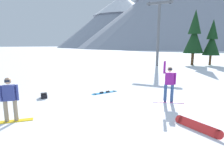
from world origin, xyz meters
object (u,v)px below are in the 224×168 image
Objects in this scene: snowboarder_midground at (169,83)px; pine_tree_young at (212,40)px; snowboarder_foreground at (10,99)px; backpack_black at (44,95)px; ski_lift_tower at (158,29)px; loose_snowboard_near_left at (105,92)px; pine_tree_leaning at (194,35)px; loose_snowboard_near_right at (197,126)px.

pine_tree_young reaches higher than snowboarder_midground.
snowboarder_foreground reaches higher than backpack_black.
backpack_black is at bearing 116.43° from snowboarder_foreground.
snowboarder_midground is 3.67× the size of backpack_black.
pine_tree_young is (1.35, 22.04, 2.52)m from snowboarder_midground.
snowboarder_midground is 0.32× the size of pine_tree_young.
snowboarder_foreground is 2.98× the size of backpack_black.
snowboarder_foreground is 0.20× the size of ski_lift_tower.
ski_lift_tower reaches higher than backpack_black.
pine_tree_leaning is (2.85, 20.70, 4.17)m from loose_snowboard_near_left.
pine_tree_young is 0.76× the size of ski_lift_tower.
snowboarder_midground reaches higher than backpack_black.
pine_tree_leaning is 1.20× the size of pine_tree_young.
loose_snowboard_near_left is at bearing 176.37° from snowboarder_midground.
loose_snowboard_near_right is at bearing -61.87° from snowboarder_midground.
pine_tree_young is (7.48, 24.30, 3.36)m from backpack_black.
loose_snowboard_near_left is (-3.78, 0.24, -0.95)m from snowboarder_midground.
loose_snowboard_near_right is at bearing -30.51° from loose_snowboard_near_left.
loose_snowboard_near_right is 0.21× the size of pine_tree_leaning.
snowboarder_foreground is 0.81× the size of snowboarder_midground.
snowboarder_midground is (4.63, 5.28, 0.10)m from snowboarder_foreground.
snowboarder_foreground is 7.02m from snowboarder_midground.
pine_tree_young is at bearing 77.64° from snowboarder_foreground.
pine_tree_leaning reaches higher than pine_tree_young.
pine_tree_young is (5.13, 21.80, 3.47)m from loose_snowboard_near_left.
snowboarder_foreground is 6.66m from loose_snowboard_near_right.
pine_tree_young is at bearing 90.45° from loose_snowboard_near_right.
snowboarder_midground reaches higher than loose_snowboard_near_right.
snowboarder_foreground is at bearing -98.77° from loose_snowboard_near_left.
snowboarder_foreground is 5.65m from loose_snowboard_near_left.
loose_snowboard_near_left is 0.21× the size of pine_tree_leaning.
pine_tree_young is at bearing 76.75° from loose_snowboard_near_left.
snowboarder_foreground is at bearing -131.27° from snowboarder_midground.
snowboarder_foreground is 3.45m from backpack_black.
snowboarder_foreground is 0.22× the size of pine_tree_leaning.
ski_lift_tower is at bearing -139.90° from pine_tree_leaning.
ski_lift_tower is (-6.49, -4.64, 1.47)m from pine_tree_young.
backpack_black is 20.27m from ski_lift_tower.
snowboarder_midground is at bearing 20.27° from backpack_black.
snowboarder_midground is 1.24× the size of loose_snowboard_near_left.
ski_lift_tower is at bearing 106.46° from snowboarder_midground.
pine_tree_leaning is at bearing -154.34° from pine_tree_young.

